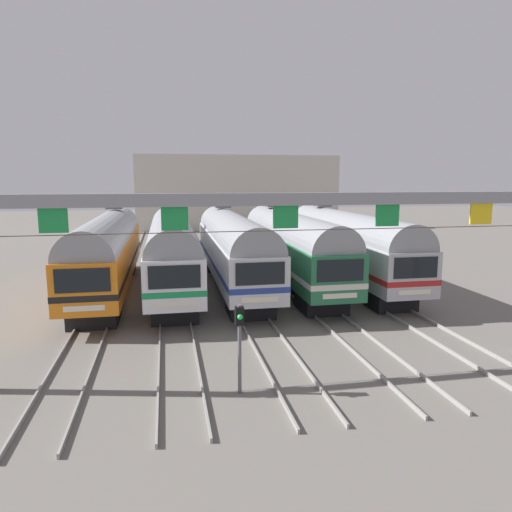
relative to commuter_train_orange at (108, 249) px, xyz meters
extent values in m
plane|color=slate|center=(7.69, 0.00, -2.69)|extent=(160.00, 160.00, 0.00)
cube|color=gray|center=(-0.72, 17.00, -2.61)|extent=(0.07, 70.00, 0.15)
cube|color=gray|center=(0.72, 17.00, -2.61)|extent=(0.07, 70.00, 0.15)
cube|color=gray|center=(3.13, 17.00, -2.61)|extent=(0.07, 70.00, 0.15)
cube|color=gray|center=(4.56, 17.00, -2.61)|extent=(0.07, 70.00, 0.15)
cube|color=gray|center=(6.98, 17.00, -2.61)|extent=(0.07, 70.00, 0.15)
cube|color=gray|center=(8.41, 17.00, -2.61)|extent=(0.07, 70.00, 0.15)
cube|color=gray|center=(10.82, 17.00, -2.61)|extent=(0.07, 70.00, 0.15)
cube|color=gray|center=(12.26, 17.00, -2.61)|extent=(0.07, 70.00, 0.15)
cube|color=gray|center=(14.67, 17.00, -2.61)|extent=(0.07, 70.00, 0.15)
cube|color=gray|center=(16.11, 17.00, -2.61)|extent=(0.07, 70.00, 0.15)
cube|color=orange|center=(0.00, 0.00, -0.46)|extent=(2.85, 18.00, 2.35)
cube|color=black|center=(0.00, 0.00, -0.82)|extent=(2.88, 18.02, 0.28)
cylinder|color=gray|center=(0.00, 0.00, 0.71)|extent=(2.74, 17.64, 2.74)
cube|color=black|center=(0.00, -9.02, 0.01)|extent=(2.28, 0.06, 1.03)
cube|color=silver|center=(0.00, -9.02, -1.21)|extent=(1.71, 0.05, 0.24)
cube|color=black|center=(0.00, -6.30, -2.16)|extent=(2.28, 2.60, 1.05)
cube|color=black|center=(0.00, 6.30, -2.16)|extent=(2.28, 2.60, 1.05)
cube|color=#4C4C51|center=(0.00, 5.04, 2.26)|extent=(1.10, 1.10, 0.20)
cube|color=white|center=(3.85, 0.00, -0.46)|extent=(2.85, 18.00, 2.35)
cube|color=#198C4C|center=(3.85, 0.00, -0.82)|extent=(2.88, 18.02, 0.28)
cylinder|color=gray|center=(3.85, 0.00, 0.71)|extent=(2.74, 17.64, 2.74)
cube|color=black|center=(3.85, -9.02, 0.01)|extent=(2.28, 0.06, 1.03)
cube|color=silver|center=(3.85, -9.02, -1.21)|extent=(1.71, 0.05, 0.24)
cube|color=black|center=(3.85, -6.30, -2.16)|extent=(2.28, 2.60, 1.05)
cube|color=black|center=(3.85, 6.30, -2.16)|extent=(2.28, 2.60, 1.05)
cube|color=#4C4C51|center=(3.85, 5.04, 2.26)|extent=(1.10, 1.10, 0.20)
cube|color=silver|center=(7.69, 0.00, -0.46)|extent=(2.85, 18.00, 2.35)
cube|color=navy|center=(7.69, 0.00, -0.82)|extent=(2.88, 18.02, 0.28)
cylinder|color=gray|center=(7.69, 0.00, 0.71)|extent=(2.74, 17.64, 2.74)
cube|color=black|center=(7.69, -9.02, 0.01)|extent=(2.28, 0.06, 1.03)
cube|color=silver|center=(7.69, -9.02, -1.21)|extent=(1.71, 0.05, 0.24)
cube|color=black|center=(7.69, -6.30, -2.16)|extent=(2.28, 2.60, 1.05)
cube|color=black|center=(7.69, 6.30, -2.16)|extent=(2.28, 2.60, 1.05)
cube|color=#4C4C51|center=(7.69, 5.04, 2.26)|extent=(1.10, 1.10, 0.20)
cube|color=#236B42|center=(11.54, 0.00, -0.46)|extent=(2.85, 18.00, 2.35)
cube|color=silver|center=(11.54, 0.00, -0.82)|extent=(2.88, 18.02, 0.28)
cylinder|color=gray|center=(11.54, 0.00, 0.71)|extent=(2.74, 17.64, 2.74)
cube|color=black|center=(11.54, -9.02, 0.01)|extent=(2.28, 0.06, 1.03)
cube|color=silver|center=(11.54, -9.02, -1.21)|extent=(1.71, 0.05, 0.24)
cube|color=black|center=(11.54, -6.30, -2.16)|extent=(2.28, 2.60, 1.05)
cube|color=black|center=(11.54, 6.30, -2.16)|extent=(2.28, 2.60, 1.05)
cube|color=#4C4C51|center=(11.54, 5.04, 2.26)|extent=(1.10, 1.10, 0.20)
cube|color=#B2B5BA|center=(15.39, 0.00, -0.46)|extent=(2.85, 18.00, 2.35)
cube|color=#B21E1E|center=(15.39, 0.00, -0.82)|extent=(2.88, 18.02, 0.28)
cylinder|color=gray|center=(15.39, 0.00, 0.71)|extent=(2.74, 17.64, 2.74)
cube|color=black|center=(15.39, -9.02, 0.01)|extent=(2.28, 0.06, 1.03)
cube|color=silver|center=(15.39, -9.02, -1.21)|extent=(1.71, 0.05, 0.24)
cube|color=black|center=(15.39, -6.30, -2.16)|extent=(2.28, 2.60, 1.05)
cube|color=black|center=(15.39, 6.30, -2.16)|extent=(2.28, 2.60, 1.05)
cube|color=#4C4C51|center=(15.39, 5.04, 2.26)|extent=(1.10, 1.10, 0.20)
cube|color=gray|center=(7.69, -13.50, 3.56)|extent=(20.19, 0.32, 0.44)
cube|color=#198C3F|center=(0.00, -13.50, 2.94)|extent=(0.90, 0.08, 0.80)
cube|color=#198C3F|center=(3.85, -13.50, 2.94)|extent=(0.90, 0.08, 0.80)
cube|color=#198C3F|center=(7.69, -13.50, 2.94)|extent=(0.90, 0.08, 0.80)
cube|color=#198C3F|center=(11.54, -13.50, 2.94)|extent=(0.90, 0.08, 0.80)
cube|color=yellow|center=(15.39, -13.50, 2.94)|extent=(0.90, 0.08, 0.80)
cylinder|color=#3F382D|center=(7.69, -13.50, 2.46)|extent=(20.19, 0.03, 0.03)
cylinder|color=#59595E|center=(5.77, -15.18, -1.20)|extent=(0.12, 0.12, 2.98)
cube|color=black|center=(5.77, -15.18, -0.06)|extent=(0.28, 0.24, 0.60)
sphere|color=green|center=(5.77, -15.32, -0.06)|extent=(0.18, 0.18, 0.18)
cube|color=beige|center=(13.54, 38.35, 2.36)|extent=(27.75, 10.00, 10.09)
camera|label=1|loc=(3.56, -29.53, 4.28)|focal=33.02mm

